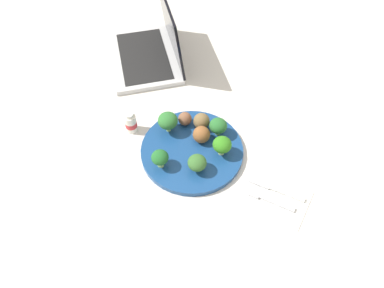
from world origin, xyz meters
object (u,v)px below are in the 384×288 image
object	(u,v)px
napkin	(273,196)
fork	(268,199)
laptop	(151,49)
meatball_back_right	(201,135)
broccoli_floret_near_rim	(168,121)
yogurt_bottle	(131,123)
meatball_far_rim	(202,121)
broccoli_floret_back_left	(197,163)
meatball_mid_left	(185,119)
knife	(274,188)
broccoli_floret_mid_left	(160,158)
broccoli_floret_front_left	(218,126)
plate	(192,150)
broccoli_floret_center	(222,145)

from	to	relation	value
napkin	fork	distance (m)	0.02
laptop	meatball_back_right	bearing A→B (deg)	145.72
laptop	broccoli_floret_near_rim	bearing A→B (deg)	134.07
yogurt_bottle	laptop	distance (m)	0.33
broccoli_floret_near_rim	meatball_far_rim	xyz separation A→B (m)	(-0.07, -0.06, -0.02)
broccoli_floret_back_left	meatball_mid_left	size ratio (longest dim) A/B	1.29
knife	broccoli_floret_near_rim	bearing A→B (deg)	-1.77
meatball_back_right	knife	bearing A→B (deg)	172.88
meatball_far_rim	yogurt_bottle	world-z (taller)	yogurt_bottle
broccoli_floret_mid_left	meatball_back_right	distance (m)	0.14
broccoli_floret_back_left	meatball_far_rim	size ratio (longest dim) A/B	1.08
fork	yogurt_bottle	distance (m)	0.43
broccoli_floret_back_left	broccoli_floret_front_left	distance (m)	0.13
broccoli_floret_back_left	laptop	bearing A→B (deg)	-40.13
plate	meatball_back_right	size ratio (longest dim) A/B	5.86
broccoli_floret_near_rim	meatball_mid_left	xyz separation A→B (m)	(-0.03, -0.05, -0.02)
broccoli_floret_center	knife	xyz separation A→B (m)	(-0.16, 0.02, -0.04)
plate	laptop	size ratio (longest dim) A/B	0.73
plate	laptop	world-z (taller)	laptop
meatball_back_right	napkin	distance (m)	0.25
fork	broccoli_floret_back_left	bearing A→B (deg)	7.18
napkin	knife	distance (m)	0.02
broccoli_floret_center	laptop	world-z (taller)	laptop
broccoli_floret_near_rim	meatball_back_right	distance (m)	0.10
napkin	yogurt_bottle	size ratio (longest dim) A/B	2.50
plate	broccoli_floret_near_rim	world-z (taller)	broccoli_floret_near_rim
broccoli_floret_center	napkin	world-z (taller)	broccoli_floret_center
knife	meatball_back_right	bearing A→B (deg)	-7.12
broccoli_floret_near_rim	fork	bearing A→B (deg)	172.04
broccoli_floret_mid_left	broccoli_floret_near_rim	bearing A→B (deg)	-65.10
meatball_far_rim	napkin	distance (m)	0.28
meatball_far_rim	knife	world-z (taller)	meatball_far_rim
napkin	fork	size ratio (longest dim) A/B	1.40
broccoli_floret_front_left	meatball_mid_left	world-z (taller)	broccoli_floret_front_left
broccoli_floret_mid_left	yogurt_bottle	size ratio (longest dim) A/B	0.78
broccoli_floret_mid_left	fork	bearing A→B (deg)	-167.24
broccoli_floret_near_rim	meatball_mid_left	world-z (taller)	broccoli_floret_near_rim
broccoli_floret_near_rim	fork	size ratio (longest dim) A/B	0.52
plate	knife	distance (m)	0.24
meatball_back_right	knife	world-z (taller)	meatball_back_right
broccoli_floret_back_left	broccoli_floret_mid_left	bearing A→B (deg)	24.11
knife	yogurt_bottle	world-z (taller)	yogurt_bottle
broccoli_floret_mid_left	broccoli_floret_center	distance (m)	0.17
napkin	knife	size ratio (longest dim) A/B	1.17
meatball_back_right	meatball_far_rim	bearing A→B (deg)	-59.16
fork	laptop	size ratio (longest dim) A/B	0.32
broccoli_floret_front_left	knife	distance (m)	0.22
napkin	broccoli_floret_back_left	bearing A→B (deg)	12.17
broccoli_floret_front_left	napkin	bearing A→B (deg)	157.02
broccoli_floret_mid_left	meatball_mid_left	xyz separation A→B (m)	(0.03, -0.16, -0.01)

